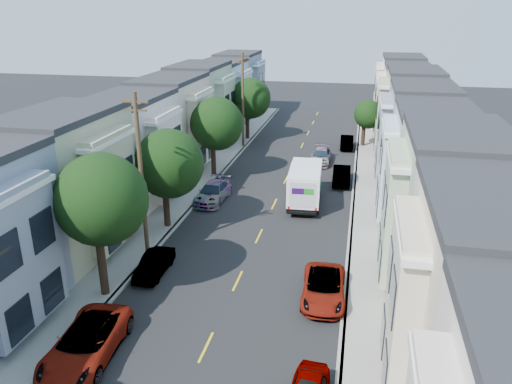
{
  "coord_description": "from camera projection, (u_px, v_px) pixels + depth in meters",
  "views": [
    {
      "loc": [
        6.14,
        -23.95,
        14.61
      ],
      "look_at": [
        -0.75,
        8.6,
        2.2
      ],
      "focal_mm": 35.0,
      "sensor_mm": 36.0,
      "label": 1
    }
  ],
  "objects": [
    {
      "name": "parked_left_c",
      "position": [
        154.0,
        265.0,
        28.79
      ],
      "size": [
        1.35,
        3.67,
        1.22
      ],
      "primitive_type": "imported",
      "rotation": [
        0.0,
        0.0,
        0.02
      ],
      "color": "#9DA2A9",
      "rests_on": "ground"
    },
    {
      "name": "fedex_truck",
      "position": [
        305.0,
        183.0,
        38.84
      ],
      "size": [
        2.41,
        6.26,
        3.0
      ],
      "rotation": [
        0.0,
        0.0,
        0.06
      ],
      "color": "white",
      "rests_on": "ground"
    },
    {
      "name": "parked_left_b",
      "position": [
        86.0,
        344.0,
        21.8
      ],
      "size": [
        2.95,
        5.7,
        1.54
      ],
      "primitive_type": "imported",
      "rotation": [
        0.0,
        0.0,
        0.07
      ],
      "color": "black",
      "rests_on": "ground"
    },
    {
      "name": "townhouse_row_right",
      "position": [
        418.0,
        201.0,
        39.84
      ],
      "size": [
        5.0,
        70.0,
        8.5
      ],
      "primitive_type": "cube",
      "color": "silver",
      "rests_on": "ground"
    },
    {
      "name": "curb_left",
      "position": [
        211.0,
        185.0,
        43.15
      ],
      "size": [
        0.3,
        70.0,
        0.15
      ],
      "primitive_type": "cube",
      "color": "gray",
      "rests_on": "ground"
    },
    {
      "name": "townhouse_row_left",
      "position": [
        156.0,
        182.0,
        44.16
      ],
      "size": [
        5.0,
        70.0,
        8.5
      ],
      "primitive_type": "cube",
      "color": "silver",
      "rests_on": "ground"
    },
    {
      "name": "sidewalk_left",
      "position": [
        197.0,
        184.0,
        43.4
      ],
      "size": [
        2.6,
        70.0,
        0.15
      ],
      "primitive_type": "cube",
      "color": "gray",
      "rests_on": "ground"
    },
    {
      "name": "parked_right_b",
      "position": [
        324.0,
        288.0,
        26.28
      ],
      "size": [
        2.46,
        4.95,
        1.35
      ],
      "primitive_type": "imported",
      "rotation": [
        0.0,
        0.0,
        0.05
      ],
      "color": "silver",
      "rests_on": "ground"
    },
    {
      "name": "tree_b",
      "position": [
        100.0,
        200.0,
        24.87
      ],
      "size": [
        4.7,
        4.7,
        7.93
      ],
      "color": "black",
      "rests_on": "ground"
    },
    {
      "name": "tree_d",
      "position": [
        216.0,
        124.0,
        43.91
      ],
      "size": [
        4.7,
        4.7,
        7.26
      ],
      "color": "black",
      "rests_on": "ground"
    },
    {
      "name": "sidewalk_right",
      "position": [
        370.0,
        197.0,
        40.55
      ],
      "size": [
        2.6,
        70.0,
        0.15
      ],
      "primitive_type": "cube",
      "color": "gray",
      "rests_on": "ground"
    },
    {
      "name": "tree_c",
      "position": [
        168.0,
        164.0,
        33.47
      ],
      "size": [
        4.7,
        4.7,
        7.05
      ],
      "color": "black",
      "rests_on": "ground"
    },
    {
      "name": "lead_sedan",
      "position": [
        321.0,
        156.0,
        49.34
      ],
      "size": [
        2.0,
        4.58,
        1.37
      ],
      "primitive_type": "imported",
      "rotation": [
        0.0,
        0.0,
        -0.02
      ],
      "color": "black",
      "rests_on": "ground"
    },
    {
      "name": "tree_e",
      "position": [
        250.0,
        99.0,
        56.64
      ],
      "size": [
        4.58,
        4.58,
        7.1
      ],
      "color": "black",
      "rests_on": "ground"
    },
    {
      "name": "parked_right_d",
      "position": [
        347.0,
        143.0,
        54.44
      ],
      "size": [
        1.51,
        3.96,
        1.3
      ],
      "primitive_type": "imported",
      "rotation": [
        0.0,
        0.0,
        0.03
      ],
      "color": "black",
      "rests_on": "ground"
    },
    {
      "name": "centerline",
      "position": [
        280.0,
        191.0,
        42.0
      ],
      "size": [
        0.12,
        70.0,
        0.01
      ],
      "primitive_type": "cube",
      "color": "gold",
      "rests_on": "ground"
    },
    {
      "name": "curb_right",
      "position": [
        353.0,
        196.0,
        40.8
      ],
      "size": [
        0.3,
        70.0,
        0.15
      ],
      "primitive_type": "cube",
      "color": "gray",
      "rests_on": "ground"
    },
    {
      "name": "ground",
      "position": [
        238.0,
        281.0,
        28.25
      ],
      "size": [
        160.0,
        160.0,
        0.0
      ],
      "primitive_type": "plane",
      "color": "black",
      "rests_on": "ground"
    },
    {
      "name": "road_slab",
      "position": [
        280.0,
        191.0,
        42.0
      ],
      "size": [
        12.0,
        70.0,
        0.02
      ],
      "primitive_type": "cube",
      "color": "black",
      "rests_on": "ground"
    },
    {
      "name": "utility_pole_far",
      "position": [
        243.0,
        101.0,
        53.34
      ],
      "size": [
        1.6,
        0.26,
        10.0
      ],
      "color": "#42301E",
      "rests_on": "ground"
    },
    {
      "name": "parked_left_d",
      "position": [
        213.0,
        192.0,
        39.65
      ],
      "size": [
        2.2,
        4.93,
        1.46
      ],
      "primitive_type": "imported",
      "rotation": [
        0.0,
        0.0,
        -0.03
      ],
      "color": "#601112",
      "rests_on": "ground"
    },
    {
      "name": "utility_pole_near",
      "position": [
        141.0,
        177.0,
        29.51
      ],
      "size": [
        1.6,
        0.26,
        10.0
      ],
      "color": "#42301E",
      "rests_on": "ground"
    },
    {
      "name": "tree_far_r",
      "position": [
        368.0,
        115.0,
        54.03
      ],
      "size": [
        3.1,
        3.1,
        5.17
      ],
      "color": "black",
      "rests_on": "ground"
    },
    {
      "name": "parked_right_c",
      "position": [
        341.0,
        176.0,
        43.62
      ],
      "size": [
        1.64,
        4.31,
        1.42
      ],
      "primitive_type": "imported",
      "rotation": [
        0.0,
        0.0,
        0.03
      ],
      "color": "black",
      "rests_on": "ground"
    }
  ]
}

